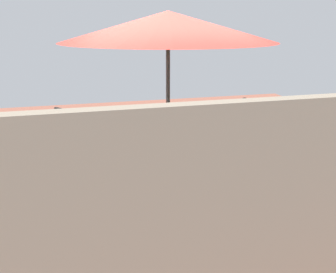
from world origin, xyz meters
The scene contains 14 objects.
ground_plane centered at (0.00, 0.00, -0.01)m, with size 10.00×10.00×0.02m, color #935442.
back_fence centered at (0.00, 3.09, 0.95)m, with size 9.50×0.08×1.89m, color gray.
hedge_row centered at (0.00, 2.19, 0.62)m, with size 6.30×0.90×1.25m, color #2D6633.
dining_table centered at (0.00, 0.00, 0.70)m, with size 2.25×1.04×0.74m.
patio_umbrella centered at (0.00, 0.00, 2.20)m, with size 2.98×2.98×2.41m.
chair_north centered at (0.02, 0.71, 0.55)m, with size 0.46×0.47×0.98m.
chair_southeast centered at (1.44, -0.66, 0.55)m, with size 0.59×0.58×0.98m.
chair_southwest centered at (-1.34, -0.65, 0.55)m, with size 0.58×0.58×0.98m.
chair_south centered at (0.00, -0.68, 0.55)m, with size 0.46×0.47×0.98m.
chair_west centered at (-1.44, -0.03, 0.55)m, with size 0.47×0.46×0.98m.
chair_northeast centered at (1.38, 0.69, 0.55)m, with size 0.58×0.58×0.98m.
chair_east centered at (1.39, -0.03, 0.55)m, with size 0.46×0.46×0.98m.
laptop centered at (-0.37, 0.03, 0.79)m, with size 0.38×0.33×0.21m.
cup centered at (0.60, -0.09, 0.80)m, with size 0.08×0.08×0.11m, color #334C99.
Camera 1 is at (1.04, 4.38, 2.22)m, focal length 32.90 mm.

